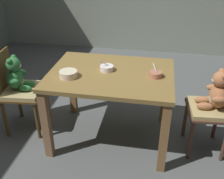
{
  "coord_description": "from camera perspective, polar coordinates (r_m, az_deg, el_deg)",
  "views": [
    {
      "loc": [
        0.41,
        -2.17,
        1.79
      ],
      "look_at": [
        0.0,
        0.05,
        0.53
      ],
      "focal_mm": 42.97,
      "sensor_mm": 36.0,
      "label": 1
    }
  ],
  "objects": [
    {
      "name": "ground_plane",
      "position": [
        2.85,
        -0.18,
        -10.11
      ],
      "size": [
        5.2,
        5.2,
        0.04
      ],
      "color": "#545857"
    },
    {
      "name": "teddy_chair_near_right",
      "position": [
        2.55,
        21.12,
        -2.09
      ],
      "size": [
        0.4,
        0.42,
        0.92
      ],
      "rotation": [
        0.0,
        0.0,
        3.23
      ],
      "color": "#4F3225",
      "rests_on": "ground_plane"
    },
    {
      "name": "porridge_bowl_white_center",
      "position": [
        2.48,
        -1.12,
        4.6
      ],
      "size": [
        0.13,
        0.12,
        0.11
      ],
      "color": "white",
      "rests_on": "dining_table"
    },
    {
      "name": "porridge_bowl_terracotta_near_right",
      "position": [
        2.39,
        9.27,
        3.24
      ],
      "size": [
        0.12,
        0.12,
        0.11
      ],
      "color": "#B56E53",
      "rests_on": "dining_table"
    },
    {
      "name": "teddy_chair_near_left",
      "position": [
        2.84,
        -19.28,
        1.21
      ],
      "size": [
        0.43,
        0.45,
        0.85
      ],
      "rotation": [
        0.0,
        0.0,
        0.1
      ],
      "color": "#543C1D",
      "rests_on": "ground_plane"
    },
    {
      "name": "dining_table",
      "position": [
        2.5,
        -0.21,
        1.22
      ],
      "size": [
        1.13,
        0.85,
        0.73
      ],
      "color": "olive",
      "rests_on": "ground_plane"
    },
    {
      "name": "porridge_bowl_cream_near_left",
      "position": [
        2.38,
        -9.28,
        3.29
      ],
      "size": [
        0.16,
        0.16,
        0.06
      ],
      "color": "beige",
      "rests_on": "dining_table"
    }
  ]
}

